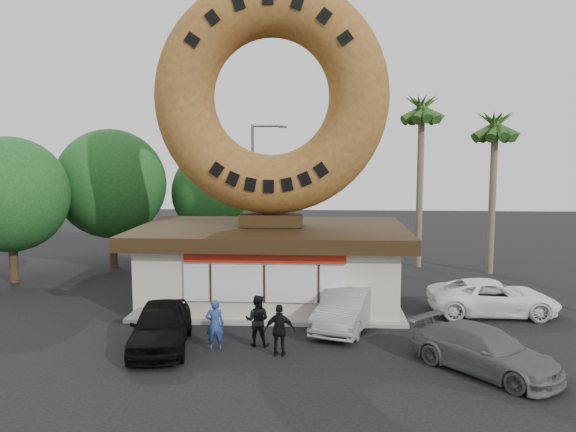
# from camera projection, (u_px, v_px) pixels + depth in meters

# --- Properties ---
(ground) EXTENTS (90.00, 90.00, 0.00)m
(ground) POSITION_uv_depth(u_px,v_px,m) (255.00, 352.00, 17.96)
(ground) COLOR black
(ground) RESTS_ON ground
(donut_shop) EXTENTS (11.20, 7.20, 3.80)m
(donut_shop) POSITION_uv_depth(u_px,v_px,m) (272.00, 262.00, 23.69)
(donut_shop) COLOR silver
(donut_shop) RESTS_ON ground
(giant_donut) EXTENTS (9.65, 2.46, 9.65)m
(giant_donut) POSITION_uv_depth(u_px,v_px,m) (271.00, 97.00, 22.94)
(giant_donut) COLOR olive
(giant_donut) RESTS_ON donut_shop
(tree_west) EXTENTS (6.00, 6.00, 7.65)m
(tree_west) POSITION_uv_depth(u_px,v_px,m) (111.00, 184.00, 30.89)
(tree_west) COLOR #473321
(tree_west) RESTS_ON ground
(tree_mid) EXTENTS (5.20, 5.20, 6.63)m
(tree_mid) POSITION_uv_depth(u_px,v_px,m) (217.00, 193.00, 32.62)
(tree_mid) COLOR #473321
(tree_mid) RESTS_ON ground
(tree_far) EXTENTS (5.60, 5.60, 7.14)m
(tree_far) POSITION_uv_depth(u_px,v_px,m) (10.00, 195.00, 27.16)
(tree_far) COLOR #473321
(tree_far) RESTS_ON ground
(palm_near) EXTENTS (2.60, 2.60, 9.75)m
(palm_near) POSITION_uv_depth(u_px,v_px,m) (422.00, 115.00, 30.45)
(palm_near) COLOR #726651
(palm_near) RESTS_ON ground
(palm_far) EXTENTS (2.60, 2.60, 8.75)m
(palm_far) POSITION_uv_depth(u_px,v_px,m) (495.00, 131.00, 28.86)
(palm_far) COLOR #726651
(palm_far) RESTS_ON ground
(street_lamp) EXTENTS (2.11, 0.20, 8.00)m
(street_lamp) POSITION_uv_depth(u_px,v_px,m) (255.00, 184.00, 33.43)
(street_lamp) COLOR #59595E
(street_lamp) RESTS_ON ground
(person_left) EXTENTS (0.66, 0.48, 1.65)m
(person_left) POSITION_uv_depth(u_px,v_px,m) (215.00, 324.00, 18.14)
(person_left) COLOR navy
(person_left) RESTS_ON ground
(person_center) EXTENTS (0.89, 0.72, 1.70)m
(person_center) POSITION_uv_depth(u_px,v_px,m) (257.00, 320.00, 18.49)
(person_center) COLOR black
(person_center) RESTS_ON ground
(person_right) EXTENTS (0.97, 0.41, 1.64)m
(person_right) POSITION_uv_depth(u_px,v_px,m) (280.00, 330.00, 17.54)
(person_right) COLOR black
(person_right) RESTS_ON ground
(car_black) EXTENTS (2.41, 4.61, 1.50)m
(car_black) POSITION_uv_depth(u_px,v_px,m) (161.00, 326.00, 18.26)
(car_black) COLOR black
(car_black) RESTS_ON ground
(car_silver) EXTENTS (2.80, 4.68, 1.46)m
(car_silver) POSITION_uv_depth(u_px,v_px,m) (347.00, 308.00, 20.37)
(car_silver) COLOR gray
(car_silver) RESTS_ON ground
(car_grey) EXTENTS (4.36, 4.51, 1.30)m
(car_grey) POSITION_uv_depth(u_px,v_px,m) (485.00, 350.00, 16.27)
(car_grey) COLOR slate
(car_grey) RESTS_ON ground
(car_white) EXTENTS (4.98, 2.31, 1.38)m
(car_white) POSITION_uv_depth(u_px,v_px,m) (493.00, 297.00, 22.03)
(car_white) COLOR white
(car_white) RESTS_ON ground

